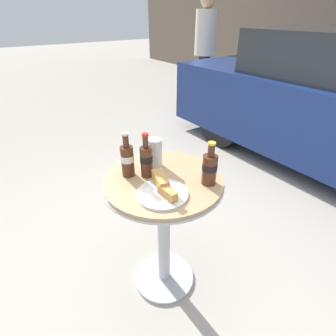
# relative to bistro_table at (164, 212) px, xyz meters

# --- Properties ---
(ground_plane) EXTENTS (30.00, 30.00, 0.00)m
(ground_plane) POSITION_rel_bistro_table_xyz_m (0.00, 0.00, -0.56)
(ground_plane) COLOR #A8A093
(bistro_table) EXTENTS (0.62, 0.62, 0.78)m
(bistro_table) POSITION_rel_bistro_table_xyz_m (0.00, 0.00, 0.00)
(bistro_table) COLOR #B7B7BC
(bistro_table) RESTS_ON ground_plane
(cola_bottle_left) EXTENTS (0.07, 0.07, 0.22)m
(cola_bottle_left) POSITION_rel_bistro_table_xyz_m (0.16, 0.16, 0.30)
(cola_bottle_left) COLOR #4C2819
(cola_bottle_left) RESTS_ON bistro_table
(cola_bottle_right) EXTENTS (0.07, 0.07, 0.23)m
(cola_bottle_right) POSITION_rel_bistro_table_xyz_m (-0.13, -0.12, 0.31)
(cola_bottle_right) COLOR #4C2819
(cola_bottle_right) RESTS_ON bistro_table
(cola_bottle_center) EXTENTS (0.06, 0.06, 0.23)m
(cola_bottle_center) POSITION_rel_bistro_table_xyz_m (-0.07, -0.05, 0.31)
(cola_bottle_center) COLOR #4C2819
(cola_bottle_center) RESTS_ON bistro_table
(drinking_glass) EXTENTS (0.07, 0.07, 0.16)m
(drinking_glass) POSITION_rel_bistro_table_xyz_m (-0.13, 0.04, 0.29)
(drinking_glass) COLOR silver
(drinking_glass) RESTS_ON bistro_table
(lunch_plate_near) EXTENTS (0.24, 0.24, 0.07)m
(lunch_plate_near) POSITION_rel_bistro_table_xyz_m (0.10, -0.07, 0.24)
(lunch_plate_near) COLOR white
(lunch_plate_near) RESTS_ON bistro_table
(pedestrian) EXTENTS (0.36, 0.36, 1.77)m
(pedestrian) POSITION_rel_bistro_table_xyz_m (-2.71, 2.76, 0.44)
(pedestrian) COLOR black
(pedestrian) RESTS_ON ground_plane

